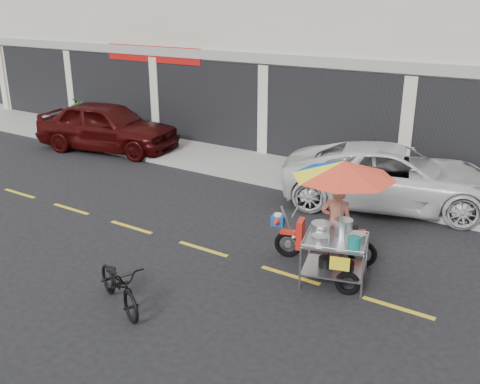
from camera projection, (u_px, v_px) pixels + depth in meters
The scene contains 9 objects.
ground at pixel (290, 275), 9.79m from camera, with size 90.00×90.00×0.00m, color black.
sidewalk at pixel (390, 189), 14.08m from camera, with size 45.00×3.00×0.15m, color gray.
centerline at pixel (290, 275), 9.79m from camera, with size 42.00×0.10×0.01m, color gold.
maroon_sedan at pixel (107, 126), 17.71m from camera, with size 1.93×4.80×1.64m, color black.
white_pickup at pixel (393, 176), 12.92m from camera, with size 2.44×5.29×1.47m, color silver.
plant_tall at pixel (83, 111), 20.91m from camera, with size 0.92×0.80×1.02m, color #15530E.
plant_short at pixel (78, 115), 20.30m from camera, with size 0.57×0.57×1.02m, color #15530E.
near_bicycle at pixel (119, 284), 8.65m from camera, with size 0.55×1.57×0.83m, color black.
food_vendor_rig at pixel (339, 201), 9.35m from camera, with size 2.63×2.17×2.30m.
Camera 1 is at (4.02, -7.76, 4.75)m, focal length 40.00 mm.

